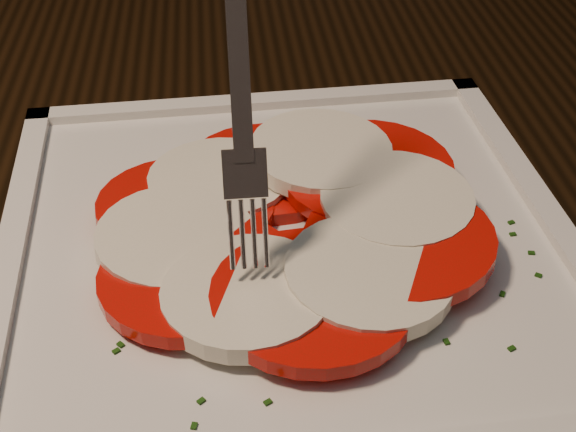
% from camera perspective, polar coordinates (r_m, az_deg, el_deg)
% --- Properties ---
extents(table, '(1.21, 0.81, 0.75)m').
position_cam_1_polar(table, '(0.53, -0.52, -10.43)').
color(table, black).
rests_on(table, ground).
extents(chair, '(0.51, 0.51, 0.93)m').
position_cam_1_polar(chair, '(1.15, 3.18, 10.91)').
color(chair, black).
rests_on(chair, ground).
extents(plate, '(0.33, 0.33, 0.01)m').
position_cam_1_polar(plate, '(0.45, -0.00, -2.29)').
color(plate, silver).
rests_on(plate, table).
extents(caprese_salad, '(0.24, 0.24, 0.03)m').
position_cam_1_polar(caprese_salad, '(0.44, 0.00, -0.43)').
color(caprese_salad, '#C20704').
rests_on(caprese_salad, plate).
extents(fork, '(0.03, 0.08, 0.17)m').
position_cam_1_polar(fork, '(0.38, -3.58, 11.07)').
color(fork, white).
rests_on(fork, caprese_salad).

